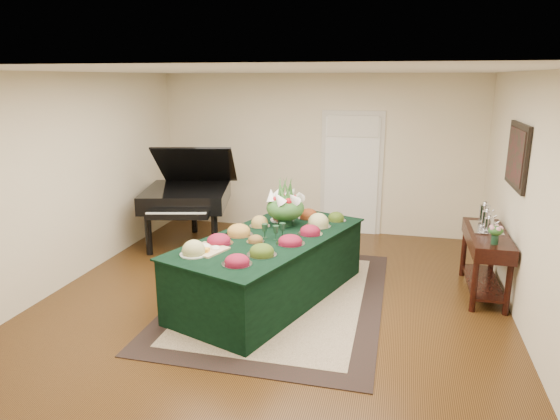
% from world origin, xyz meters
% --- Properties ---
extents(ground, '(6.00, 6.00, 0.00)m').
position_xyz_m(ground, '(0.00, 0.00, 0.00)').
color(ground, black).
rests_on(ground, ground).
extents(area_rug, '(2.47, 3.46, 0.01)m').
position_xyz_m(area_rug, '(0.06, 0.07, 0.01)').
color(area_rug, black).
rests_on(area_rug, ground).
extents(kitchen_doorway, '(1.05, 0.07, 2.10)m').
position_xyz_m(kitchen_doorway, '(0.60, 2.97, 1.02)').
color(kitchen_doorway, beige).
rests_on(kitchen_doorway, ground).
extents(buffet_table, '(2.06, 2.92, 0.79)m').
position_xyz_m(buffet_table, '(-0.05, 0.03, 0.40)').
color(buffet_table, black).
rests_on(buffet_table, ground).
extents(food_platters, '(1.59, 2.33, 0.15)m').
position_xyz_m(food_platters, '(-0.05, 0.13, 0.84)').
color(food_platters, '#B7C1B7').
rests_on(food_platters, buffet_table).
extents(cutting_board, '(0.48, 0.48, 0.10)m').
position_xyz_m(cutting_board, '(-0.60, -0.60, 0.82)').
color(cutting_board, tan).
rests_on(cutting_board, buffet_table).
extents(green_goblets, '(0.27, 0.20, 0.18)m').
position_xyz_m(green_goblets, '(0.01, -0.03, 0.88)').
color(green_goblets, '#13311E').
rests_on(green_goblets, buffet_table).
extents(floral_centerpiece, '(0.50, 0.50, 0.50)m').
position_xyz_m(floral_centerpiece, '(0.02, 0.52, 1.08)').
color(floral_centerpiece, '#13311E').
rests_on(floral_centerpiece, buffet_table).
extents(grand_piano, '(1.61, 1.79, 1.62)m').
position_xyz_m(grand_piano, '(-1.88, 1.72, 0.80)').
color(grand_piano, black).
rests_on(grand_piano, ground).
extents(wicker_basket, '(0.35, 0.35, 0.22)m').
position_xyz_m(wicker_basket, '(-1.03, 1.51, 0.11)').
color(wicker_basket, '#9C6E3F').
rests_on(wicker_basket, ground).
extents(mahogany_sideboard, '(0.45, 1.33, 0.80)m').
position_xyz_m(mahogany_sideboard, '(2.50, 0.78, 0.62)').
color(mahogany_sideboard, black).
rests_on(mahogany_sideboard, ground).
extents(tea_service, '(0.34, 0.58, 0.30)m').
position_xyz_m(tea_service, '(2.50, 0.98, 0.92)').
color(tea_service, silver).
rests_on(tea_service, mahogany_sideboard).
extents(pink_bouquet, '(0.18, 0.18, 0.23)m').
position_xyz_m(pink_bouquet, '(2.50, 0.32, 0.95)').
color(pink_bouquet, '#13311E').
rests_on(pink_bouquet, mahogany_sideboard).
extents(wall_painting, '(0.05, 0.95, 0.75)m').
position_xyz_m(wall_painting, '(2.72, 0.78, 1.75)').
color(wall_painting, black).
rests_on(wall_painting, ground).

